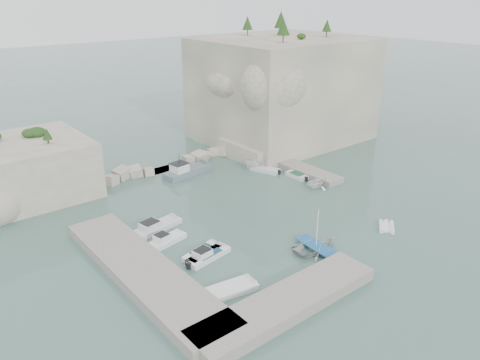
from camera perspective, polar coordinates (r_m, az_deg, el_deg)
ground at (r=53.73m, az=4.03°, el=-4.85°), size 400.00×400.00×0.00m
cliff_east at (r=81.95m, az=5.16°, el=10.93°), size 26.00×22.00×17.00m
cliff_terrace at (r=73.68m, az=2.02°, el=3.88°), size 8.00×10.00×2.50m
outcrop_west at (r=64.63m, az=-25.18°, el=1.16°), size 16.00×14.00×7.00m
quay_west at (r=44.30m, az=-11.72°, el=-10.88°), size 5.00×24.00×1.10m
quay_south at (r=39.86m, az=5.70°, el=-14.65°), size 18.00×4.00×1.10m
ledge_east at (r=68.80m, az=6.68°, el=1.64°), size 3.00×16.00×0.80m
breakwater at (r=69.31m, az=-8.99°, el=1.93°), size 28.00×3.00×1.40m
motorboat_a at (r=52.31m, az=-10.10°, el=-5.96°), size 6.71×3.09×1.40m
motorboat_b at (r=49.54m, az=-8.87°, el=-7.58°), size 4.90×2.40×1.40m
motorboat_c at (r=46.97m, az=-4.48°, el=-9.15°), size 5.17×2.92×0.70m
motorboat_d at (r=46.48m, az=-3.90°, el=-9.50°), size 5.51×2.39×1.40m
motorboat_e at (r=41.87m, az=-1.00°, el=-13.42°), size 5.13×2.73×0.70m
rowboat at (r=48.42m, az=9.23°, el=-8.36°), size 5.33×3.98×1.06m
inflatable_dinghy at (r=54.22m, az=17.41°, el=-5.64°), size 3.25×2.96×0.44m
tender_east_a at (r=62.95m, az=9.20°, el=-0.89°), size 3.71×3.25×1.87m
tender_east_b at (r=65.91m, az=6.91°, el=0.32°), size 1.31×3.80×0.70m
tender_east_c at (r=67.86m, az=2.93°, el=1.11°), size 3.29×5.52×0.70m
tender_east_d at (r=69.04m, az=2.40°, el=1.49°), size 5.26×2.59×1.95m
work_boat at (r=67.01m, az=-6.37°, el=0.71°), size 8.38×3.53×2.20m
rowboat_mast at (r=47.15m, az=9.42°, el=-5.61°), size 0.10×0.10×4.20m
vegetation at (r=78.22m, az=1.79°, el=17.45°), size 53.48×13.88×13.40m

